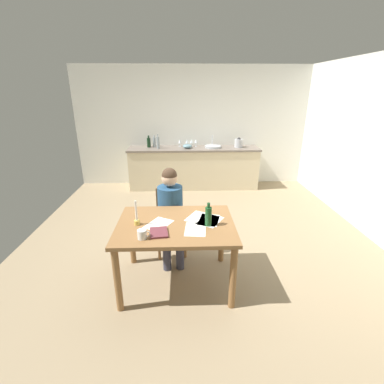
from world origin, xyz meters
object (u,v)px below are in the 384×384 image
Objects in this scene: coffee_mug at (142,234)px; wine_bottle_on_table at (208,216)px; bottle_wine_red at (158,142)px; wine_glass_near_sink at (196,141)px; sink_unit at (213,146)px; mixing_bowl at (187,146)px; dining_table at (176,232)px; stovetop_kettle at (239,143)px; candlestick at (137,218)px; book_magazine at (159,233)px; bottle_vinegar at (154,142)px; chair_at_table at (170,217)px; bottle_oil at (149,142)px; person_seated at (171,209)px; wine_glass_back_left at (187,141)px; wine_glass_back_right at (180,142)px; wine_glass_by_kettle at (191,141)px.

wine_bottle_on_table reaches higher than coffee_mug.
wine_glass_near_sink is (0.83, 0.21, -0.02)m from bottle_wine_red.
sink_unit is 0.57m from mixing_bowl.
stovetop_kettle reaches higher than dining_table.
wine_bottle_on_table is at bearing -3.30° from candlestick.
book_magazine is at bearing -95.77° from mixing_bowl.
wine_glass_near_sink is (-0.93, 0.15, 0.01)m from stovetop_kettle.
bottle_vinegar reaches higher than wine_glass_near_sink.
bottle_oil is at bearing 101.80° from chair_at_table.
dining_table is 4.89× the size of bottle_vinegar.
wine_glass_near_sink is (-0.37, 0.15, 0.09)m from sink_unit.
wine_bottle_on_table is 3.43m from bottle_wine_red.
person_seated is (-0.08, 0.56, 0.03)m from dining_table.
coffee_mug is 0.63× the size of mixing_bowl.
chair_at_table is 5.63× the size of wine_glass_back_left.
dining_table is at bearing -111.53° from stovetop_kettle.
wine_bottle_on_table is at bearing -55.80° from person_seated.
wine_glass_back_left is at bearing 91.53° from mixing_bowl.
candlestick is 1.37× the size of mixing_bowl.
book_magazine is 3.67m from bottle_oil.
wine_glass_back_right is at bearing 168.63° from sink_unit.
wine_glass_near_sink is (0.55, 3.70, 0.24)m from book_magazine.
candlestick reaches higher than wine_bottle_on_table.
coffee_mug is 3.80m from sink_unit.
bottle_oil is 1.04m from wine_glass_near_sink.
bottle_vinegar is at bearing -176.27° from wine_glass_near_sink.
bottle_vinegar is at bearing 176.18° from sink_unit.
mixing_bowl is at bearing -173.62° from sink_unit.
wine_glass_by_kettle reaches higher than mixing_bowl.
bottle_wine_red is 1.99× the size of wine_glass_back_right.
book_magazine is (0.15, 0.09, -0.04)m from coffee_mug.
coffee_mug is at bearing -97.45° from wine_glass_back_left.
book_magazine is (-0.16, -0.21, 0.12)m from dining_table.
wine_glass_near_sink is at bearing 81.00° from person_seated.
dining_table is 3.33m from bottle_wine_red.
bottle_wine_red reaches higher than mixing_bowl.
chair_at_table is 4.03× the size of book_magazine.
bottle_vinegar is at bearing -173.88° from wine_glass_back_right.
coffee_mug is 3.74m from bottle_vinegar.
candlestick is at bearing 108.16° from coffee_mug.
sink_unit is at bearing 72.23° from chair_at_table.
candlestick is 3.44m from bottle_vinegar.
book_magazine is 0.54m from wine_bottle_on_table.
wine_glass_back_left is 0.16m from wine_glass_back_right.
person_seated is 7.76× the size of wine_glass_near_sink.
wine_glass_by_kettle is (0.60, 3.79, 0.21)m from coffee_mug.
dining_table is 3.60m from stovetop_kettle.
person_seated is 0.68m from candlestick.
chair_at_table is at bearing -107.77° from sink_unit.
mixing_bowl is 0.90× the size of stovetop_kettle.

